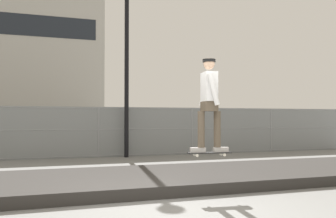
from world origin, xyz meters
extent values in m
plane|color=slate|center=(0.00, 0.00, 0.00)|extent=(120.00, 120.00, 0.00)
cube|color=#33302D|center=(0.00, 2.31, 0.11)|extent=(17.68, 3.08, 0.22)
cube|color=black|center=(0.91, 0.75, 0.80)|extent=(0.82, 0.30, 0.02)
cylinder|color=silver|center=(1.18, 0.80, 0.76)|extent=(0.06, 0.04, 0.05)
cylinder|color=silver|center=(1.15, 0.62, 0.76)|extent=(0.06, 0.04, 0.05)
cylinder|color=silver|center=(0.66, 0.87, 0.76)|extent=(0.06, 0.04, 0.05)
cylinder|color=silver|center=(0.64, 0.69, 0.76)|extent=(0.06, 0.04, 0.05)
cube|color=#99999E|center=(1.16, 0.71, 0.78)|extent=(0.07, 0.15, 0.01)
cube|color=#99999E|center=(0.65, 0.78, 0.78)|extent=(0.07, 0.15, 0.01)
cube|color=#B2ADA8|center=(1.12, 0.72, 0.85)|extent=(0.29, 0.13, 0.09)
cube|color=#B2ADA8|center=(0.69, 0.77, 0.85)|extent=(0.29, 0.13, 0.09)
cylinder|color=brown|center=(1.06, 0.73, 1.23)|extent=(0.13, 0.13, 0.66)
cylinder|color=brown|center=(0.75, 0.76, 1.23)|extent=(0.13, 0.13, 0.66)
cube|color=brown|center=(0.91, 0.75, 1.65)|extent=(0.28, 0.37, 0.18)
cube|color=white|center=(0.91, 0.75, 2.01)|extent=(0.26, 0.40, 0.54)
cylinder|color=white|center=(0.94, 0.99, 1.95)|extent=(0.24, 0.12, 0.58)
cylinder|color=white|center=(0.88, 0.50, 1.95)|extent=(0.24, 0.12, 0.58)
sphere|color=tan|center=(0.91, 0.75, 2.43)|extent=(0.21, 0.21, 0.21)
cylinder|color=black|center=(0.91, 0.75, 2.49)|extent=(0.24, 0.24, 0.05)
cylinder|color=gray|center=(0.00, 8.29, 0.93)|extent=(0.06, 0.06, 1.85)
cylinder|color=gray|center=(3.71, 8.29, 0.93)|extent=(0.06, 0.06, 1.85)
cylinder|color=gray|center=(7.41, 8.29, 0.93)|extent=(0.06, 0.06, 1.85)
cylinder|color=gray|center=(0.00, 8.29, 1.81)|extent=(22.24, 0.04, 0.04)
cylinder|color=gray|center=(0.00, 8.29, 1.02)|extent=(22.24, 0.04, 0.04)
cylinder|color=gray|center=(0.00, 8.29, 0.06)|extent=(22.24, 0.04, 0.04)
cube|color=gray|center=(0.00, 8.29, 0.93)|extent=(22.24, 0.01, 1.85)
cylinder|color=black|center=(0.98, 7.96, 3.33)|extent=(0.16, 0.16, 6.67)
cylinder|color=black|center=(-2.98, 12.70, 0.32)|extent=(0.64, 0.25, 0.64)
cylinder|color=black|center=(-3.00, 10.99, 0.32)|extent=(0.64, 0.25, 0.64)
camera|label=1|loc=(-2.04, -5.47, 1.43)|focal=39.81mm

